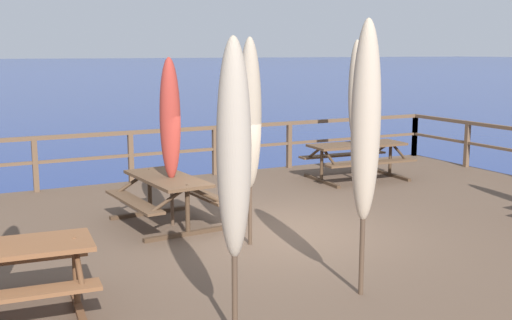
# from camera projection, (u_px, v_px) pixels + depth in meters

# --- Properties ---
(ground_plane) EXTENTS (600.00, 600.00, 0.00)m
(ground_plane) POSITION_uv_depth(u_px,v_px,m) (277.00, 281.00, 9.66)
(ground_plane) COLOR navy
(wooden_deck) EXTENTS (13.55, 9.42, 0.78)m
(wooden_deck) POSITION_uv_depth(u_px,v_px,m) (277.00, 256.00, 9.60)
(wooden_deck) COLOR brown
(wooden_deck) RESTS_ON ground
(railing_waterside_far) EXTENTS (13.35, 0.10, 1.09)m
(railing_waterside_far) POSITION_uv_depth(u_px,v_px,m) (174.00, 144.00, 13.40)
(railing_waterside_far) COLOR brown
(railing_waterside_far) RESTS_ON wooden_deck
(picnic_table_mid_right) EXTENTS (1.54, 1.92, 0.78)m
(picnic_table_mid_right) POSITION_uv_depth(u_px,v_px,m) (167.00, 190.00, 9.87)
(picnic_table_mid_right) COLOR brown
(picnic_table_mid_right) RESTS_ON wooden_deck
(picnic_table_front_right) EXTENTS (2.16, 1.51, 0.78)m
(picnic_table_front_right) POSITION_uv_depth(u_px,v_px,m) (357.00, 153.00, 13.41)
(picnic_table_front_right) COLOR brown
(picnic_table_front_right) RESTS_ON wooden_deck
(patio_umbrella_tall_mid_left) EXTENTS (0.32, 0.32, 2.62)m
(patio_umbrella_tall_mid_left) POSITION_uv_depth(u_px,v_px,m) (170.00, 120.00, 9.65)
(patio_umbrella_tall_mid_left) COLOR #4C3828
(patio_umbrella_tall_mid_left) RESTS_ON wooden_deck
(patio_umbrella_tall_mid_right) EXTENTS (0.32, 0.32, 2.95)m
(patio_umbrella_tall_mid_right) POSITION_uv_depth(u_px,v_px,m) (356.00, 91.00, 13.22)
(patio_umbrella_tall_mid_right) COLOR #4C3828
(patio_umbrella_tall_mid_right) RESTS_ON wooden_deck
(patio_umbrella_tall_back_left) EXTENTS (0.32, 0.32, 2.85)m
(patio_umbrella_tall_back_left) POSITION_uv_depth(u_px,v_px,m) (234.00, 151.00, 5.71)
(patio_umbrella_tall_back_left) COLOR #4C3828
(patio_umbrella_tall_back_left) RESTS_ON wooden_deck
(patio_umbrella_short_mid) EXTENTS (0.32, 0.32, 2.90)m
(patio_umbrella_short_mid) POSITION_uv_depth(u_px,v_px,m) (250.00, 115.00, 8.62)
(patio_umbrella_short_mid) COLOR #4C3828
(patio_umbrella_short_mid) RESTS_ON wooden_deck
(patio_umbrella_tall_front) EXTENTS (0.32, 0.32, 3.05)m
(patio_umbrella_tall_front) POSITION_uv_depth(u_px,v_px,m) (366.00, 123.00, 6.77)
(patio_umbrella_tall_front) COLOR #4C3828
(patio_umbrella_tall_front) RESTS_ON wooden_deck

